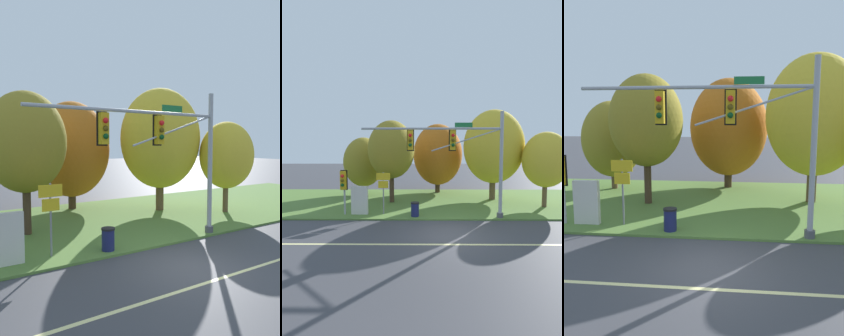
% 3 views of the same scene
% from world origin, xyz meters
% --- Properties ---
extents(ground_plane, '(160.00, 160.00, 0.00)m').
position_xyz_m(ground_plane, '(0.00, 0.00, 0.00)').
color(ground_plane, '#3D3D42').
extents(lane_stripe, '(36.00, 0.16, 0.01)m').
position_xyz_m(lane_stripe, '(0.00, -1.20, 0.00)').
color(lane_stripe, beige).
rests_on(lane_stripe, ground).
extents(grass_verge, '(48.00, 11.50, 0.10)m').
position_xyz_m(grass_verge, '(0.00, 8.25, 0.05)').
color(grass_verge, '#517533').
rests_on(grass_verge, ground).
extents(traffic_signal_mast, '(9.00, 0.49, 6.72)m').
position_xyz_m(traffic_signal_mast, '(1.10, 2.87, 4.38)').
color(traffic_signal_mast, '#9EA0A5').
rests_on(traffic_signal_mast, grass_verge).
extents(pedestrian_signal_near_kerb, '(0.46, 0.55, 3.00)m').
position_xyz_m(pedestrian_signal_near_kerb, '(-6.56, 3.41, 2.26)').
color(pedestrian_signal_near_kerb, '#9EA0A5').
rests_on(pedestrian_signal_near_kerb, grass_verge).
extents(route_sign_post, '(0.92, 0.08, 2.83)m').
position_xyz_m(route_sign_post, '(-3.97, 3.68, 2.02)').
color(route_sign_post, slate).
rests_on(route_sign_post, grass_verge).
extents(tree_nearest_road, '(3.90, 3.90, 5.68)m').
position_xyz_m(tree_nearest_road, '(-7.20, 10.96, 3.33)').
color(tree_nearest_road, brown).
rests_on(tree_nearest_road, grass_verge).
extents(tree_left_of_mast, '(3.85, 3.85, 6.82)m').
position_xyz_m(tree_left_of_mast, '(-3.93, 7.40, 4.50)').
color(tree_left_of_mast, '#423021').
rests_on(tree_left_of_mast, grass_verge).
extents(tree_behind_signpost, '(5.05, 5.05, 7.13)m').
position_xyz_m(tree_behind_signpost, '(0.22, 12.19, 4.06)').
color(tree_behind_signpost, '#423021').
rests_on(tree_behind_signpost, grass_verge).
extents(tree_mid_verge, '(5.16, 5.16, 7.91)m').
position_xyz_m(tree_mid_verge, '(4.89, 8.63, 4.77)').
color(tree_mid_verge, brown).
rests_on(tree_mid_verge, grass_verge).
extents(tree_tall_centre, '(3.38, 3.38, 5.74)m').
position_xyz_m(tree_tall_centre, '(8.05, 5.85, 3.71)').
color(tree_tall_centre, brown).
rests_on(tree_tall_centre, grass_verge).
extents(info_kiosk, '(1.10, 0.24, 1.90)m').
position_xyz_m(info_kiosk, '(-5.56, 3.61, 1.04)').
color(info_kiosk, beige).
rests_on(info_kiosk, grass_verge).
extents(trash_bin, '(0.56, 0.56, 0.93)m').
position_xyz_m(trash_bin, '(-1.81, 3.11, 0.57)').
color(trash_bin, '#191E4C').
rests_on(trash_bin, grass_verge).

